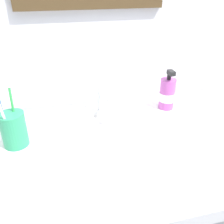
{
  "coord_description": "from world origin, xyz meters",
  "views": [
    {
      "loc": [
        -0.16,
        -0.6,
        1.36
      ],
      "look_at": [
        0.01,
        0.04,
        1.0
      ],
      "focal_mm": 39.24,
      "sensor_mm": 36.0,
      "label": 1
    }
  ],
  "objects": [
    {
      "name": "faucet",
      "position": [
        0.01,
        0.2,
        0.96
      ],
      "size": [
        0.02,
        0.16,
        0.12
      ],
      "color": "silver",
      "rests_on": "sink_basin"
    },
    {
      "name": "tiled_wall_back",
      "position": [
        0.0,
        0.34,
        1.2
      ],
      "size": [
        2.49,
        0.04,
        2.4
      ],
      "primitive_type": "cube",
      "color": "silver",
      "rests_on": "ground"
    },
    {
      "name": "toothbrush_blue",
      "position": [
        -0.32,
        0.11,
        1.02
      ],
      "size": [
        0.02,
        0.05,
        0.2
      ],
      "color": "blue",
      "rests_on": "toothbrush_cup"
    },
    {
      "name": "toothbrush_green",
      "position": [
        -0.28,
        0.09,
        1.02
      ],
      "size": [
        0.01,
        0.03,
        0.2
      ],
      "color": "green",
      "rests_on": "toothbrush_cup"
    },
    {
      "name": "toothbrush_white",
      "position": [
        -0.3,
        0.05,
        1.03
      ],
      "size": [
        0.03,
        0.04,
        0.21
      ],
      "color": "white",
      "rests_on": "toothbrush_cup"
    },
    {
      "name": "sink_basin",
      "position": [
        0.01,
        0.01,
        0.87
      ],
      "size": [
        0.4,
        0.4,
        0.11
      ],
      "color": "white",
      "rests_on": "vanity_counter"
    },
    {
      "name": "soap_dispenser",
      "position": [
        0.26,
        0.19,
        0.97
      ],
      "size": [
        0.06,
        0.06,
        0.16
      ],
      "color": "#B24CA5",
      "rests_on": "vanity_counter"
    },
    {
      "name": "toothbrush_cup",
      "position": [
        -0.29,
        0.07,
        0.96
      ],
      "size": [
        0.08,
        0.08,
        0.11
      ],
      "primitive_type": "cylinder",
      "color": "#2D9966",
      "rests_on": "vanity_counter"
    }
  ]
}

